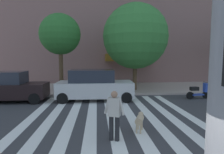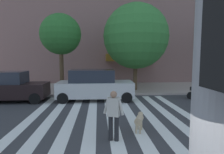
{
  "view_description": "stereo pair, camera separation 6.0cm",
  "coord_description": "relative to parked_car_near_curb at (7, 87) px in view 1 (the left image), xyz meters",
  "views": [
    {
      "loc": [
        -1.07,
        -0.96,
        2.68
      ],
      "look_at": [
        -0.34,
        8.16,
        1.76
      ],
      "focal_mm": 29.9,
      "sensor_mm": 36.0,
      "label": 1
    },
    {
      "loc": [
        -1.01,
        -0.96,
        2.68
      ],
      "look_at": [
        -0.34,
        8.16,
        1.76
      ],
      "focal_mm": 29.9,
      "sensor_mm": 36.0,
      "label": 2
    }
  ],
  "objects": [
    {
      "name": "parked_car_behind_first",
      "position": [
        5.35,
        0.0,
        0.06
      ],
      "size": [
        4.8,
        2.1,
        1.96
      ],
      "color": "#BCBBB9",
      "rests_on": "ground_plane"
    },
    {
      "name": "parked_car_near_curb",
      "position": [
        0.0,
        0.0,
        0.0
      ],
      "size": [
        4.6,
        1.89,
        1.87
      ],
      "color": "black",
      "rests_on": "ground_plane"
    },
    {
      "name": "street_tree_middle",
      "position": [
        8.55,
        2.88,
        3.5
      ],
      "size": [
        5.11,
        5.11,
        6.8
      ],
      "color": "#4C3823",
      "rests_on": "sidewalk_far"
    },
    {
      "name": "crosswalk_stripes",
      "position": [
        6.17,
        -4.83,
        -0.89
      ],
      "size": [
        7.65,
        11.53,
        0.01
      ],
      "color": "silver",
      "rests_on": "ground_plane"
    },
    {
      "name": "pedestrian_dog_walker",
      "position": [
        6.07,
        -6.01,
        0.04
      ],
      "size": [
        0.69,
        0.36,
        1.64
      ],
      "color": "black",
      "rests_on": "ground_plane"
    },
    {
      "name": "sidewalk_far",
      "position": [
        6.6,
        4.24,
        -0.81
      ],
      "size": [
        80.0,
        6.0,
        0.15
      ],
      "primitive_type": "cube",
      "color": "#A49288",
      "rests_on": "ground_plane"
    },
    {
      "name": "street_tree_nearest",
      "position": [
        2.82,
        2.48,
        3.54
      ],
      "size": [
        3.03,
        3.03,
        5.82
      ],
      "color": "#4C3823",
      "rests_on": "sidewalk_far"
    },
    {
      "name": "pedestrian_bystander",
      "position": [
        15.32,
        2.17,
        0.19
      ],
      "size": [
        0.49,
        0.62,
        1.64
      ],
      "color": "#282D4C",
      "rests_on": "sidewalk_far"
    },
    {
      "name": "dog_on_leash",
      "position": [
        7.08,
        -5.3,
        -0.45
      ],
      "size": [
        0.48,
        0.94,
        0.65
      ],
      "color": "tan",
      "rests_on": "ground_plane"
    },
    {
      "name": "ground_plane",
      "position": [
        6.6,
        -4.83,
        -0.89
      ],
      "size": [
        160.0,
        160.0,
        0.0
      ],
      "primitive_type": "plane",
      "color": "#353538"
    },
    {
      "name": "parked_scooter",
      "position": [
        12.19,
        -0.2,
        -0.41
      ],
      "size": [
        1.63,
        0.51,
        1.11
      ],
      "color": "black",
      "rests_on": "ground_plane"
    }
  ]
}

